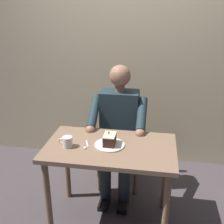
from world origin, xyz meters
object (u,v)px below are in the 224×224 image
Objects in this scene: dining_table at (110,157)px; dessert_spoon at (86,146)px; seated_person at (118,130)px; cake_slice at (110,139)px; coffee_cup at (67,142)px; chair at (121,137)px.

dessert_spoon is (0.19, 0.04, 0.11)m from dining_table.
seated_person is at bearing -110.29° from dessert_spoon.
dessert_spoon is (0.18, 0.05, -0.05)m from cake_slice.
coffee_cup is (0.33, 0.54, 0.12)m from seated_person.
chair is 6.69× the size of cake_slice.
coffee_cup is at bearing 13.10° from cake_slice.
dessert_spoon is (0.19, 0.51, 0.08)m from seated_person.
dessert_spoon is at bearing 69.71° from seated_person.
dining_table is 9.10× the size of coffee_cup.
cake_slice reaches higher than dessert_spoon.
seated_person is 8.98× the size of dessert_spoon.
coffee_cup is at bearing 11.63° from dining_table.
dessert_spoon is at bearing -168.30° from coffee_cup.
cake_slice is 0.33m from coffee_cup.
coffee_cup reaches higher than dining_table.
cake_slice is at bearing 89.36° from seated_person.
cake_slice is at bearing 89.53° from chair.
coffee_cup is (0.32, 0.08, -0.01)m from cake_slice.
seated_person reaches higher than dining_table.
coffee_cup is at bearing 64.98° from chair.
cake_slice is 0.95× the size of dessert_spoon.
coffee_cup is at bearing 58.41° from seated_person.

